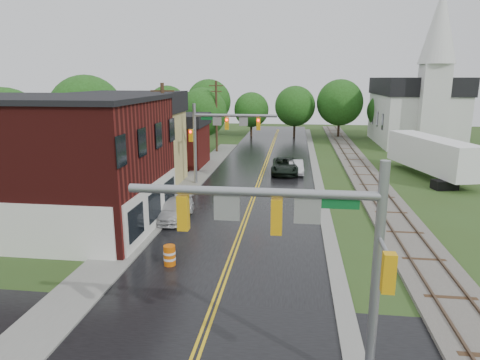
% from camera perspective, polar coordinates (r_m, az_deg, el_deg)
% --- Properties ---
extents(main_road, '(10.00, 90.00, 0.02)m').
position_cam_1_polar(main_road, '(40.86, 2.74, 0.22)').
color(main_road, black).
rests_on(main_road, ground).
extents(curb_right, '(0.80, 70.00, 0.12)m').
position_cam_1_polar(curb_right, '(45.67, 10.03, 1.44)').
color(curb_right, gray).
rests_on(curb_right, ground).
extents(sidewalk_left, '(2.40, 50.00, 0.12)m').
position_cam_1_polar(sidewalk_left, '(37.09, -7.50, -1.26)').
color(sidewalk_left, gray).
rests_on(sidewalk_left, ground).
extents(brick_building, '(14.30, 10.30, 8.30)m').
position_cam_1_polar(brick_building, '(29.66, -24.64, 2.13)').
color(brick_building, '#49110F').
rests_on(brick_building, ground).
extents(yellow_house, '(8.00, 7.00, 6.40)m').
position_cam_1_polar(yellow_house, '(38.85, -14.14, 3.94)').
color(yellow_house, tan).
rests_on(yellow_house, ground).
extents(darkred_building, '(7.00, 6.00, 4.40)m').
position_cam_1_polar(darkred_building, '(47.10, -8.97, 4.56)').
color(darkred_building, '#3F0F0C').
rests_on(darkred_building, ground).
extents(church, '(10.40, 18.40, 20.00)m').
position_cam_1_polar(church, '(65.67, 22.54, 9.39)').
color(church, silver).
rests_on(church, ground).
extents(railroad, '(3.20, 80.00, 0.30)m').
position_cam_1_polar(railroad, '(46.10, 15.75, 1.38)').
color(railroad, '#59544C').
rests_on(railroad, ground).
extents(traffic_signal_near, '(7.34, 0.30, 7.20)m').
position_cam_1_polar(traffic_signal_near, '(12.45, 8.34, -7.31)').
color(traffic_signal_near, gray).
rests_on(traffic_signal_near, ground).
extents(traffic_signal_far, '(7.34, 0.43, 7.20)m').
position_cam_1_polar(traffic_signal_far, '(37.50, -2.89, 6.74)').
color(traffic_signal_far, gray).
rests_on(traffic_signal_far, ground).
extents(utility_pole_b, '(1.80, 0.28, 9.00)m').
position_cam_1_polar(utility_pole_b, '(33.50, -10.05, 5.31)').
color(utility_pole_b, '#382616').
rests_on(utility_pole_b, ground).
extents(utility_pole_c, '(1.80, 0.28, 9.00)m').
position_cam_1_polar(utility_pole_c, '(54.76, -3.17, 8.59)').
color(utility_pole_c, '#382616').
rests_on(utility_pole_c, ground).
extents(tree_left_a, '(6.80, 6.80, 8.67)m').
position_cam_1_polar(tree_left_a, '(39.28, -28.70, 5.63)').
color(tree_left_a, black).
rests_on(tree_left_a, ground).
extents(tree_left_b, '(7.60, 7.60, 9.69)m').
position_cam_1_polar(tree_left_b, '(46.70, -19.60, 8.23)').
color(tree_left_b, black).
rests_on(tree_left_b, ground).
extents(tree_left_c, '(6.00, 6.00, 7.65)m').
position_cam_1_polar(tree_left_c, '(52.61, -11.63, 7.91)').
color(tree_left_c, black).
rests_on(tree_left_c, ground).
extents(tree_left_e, '(6.40, 6.40, 8.16)m').
position_cam_1_polar(tree_left_e, '(57.01, -4.86, 8.85)').
color(tree_left_e, black).
rests_on(tree_left_e, ground).
extents(suv_dark, '(2.65, 5.68, 1.57)m').
position_cam_1_polar(suv_dark, '(42.98, 6.02, 1.89)').
color(suv_dark, black).
rests_on(suv_dark, ground).
extents(sedan_silver, '(1.64, 4.12, 1.33)m').
position_cam_1_polar(sedan_silver, '(43.05, 7.45, 1.71)').
color(sedan_silver, silver).
rests_on(sedan_silver, ground).
extents(pickup_white, '(2.06, 4.62, 1.32)m').
position_cam_1_polar(pickup_white, '(29.32, -8.76, -3.94)').
color(pickup_white, silver).
rests_on(pickup_white, ground).
extents(semi_trailer, '(5.65, 12.45, 3.84)m').
position_cam_1_polar(semi_trailer, '(44.60, 24.13, 3.17)').
color(semi_trailer, black).
rests_on(semi_trailer, ground).
extents(construction_barrel, '(0.61, 0.61, 1.07)m').
position_cam_1_polar(construction_barrel, '(22.40, -9.37, -9.91)').
color(construction_barrel, '#CD5909').
rests_on(construction_barrel, ground).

